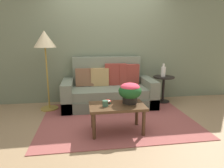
# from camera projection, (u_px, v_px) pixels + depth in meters

# --- Properties ---
(ground_plane) EXTENTS (14.00, 14.00, 0.00)m
(ground_plane) POSITION_uv_depth(u_px,v_px,m) (118.00, 121.00, 3.47)
(ground_plane) COLOR #997A56
(wall_back) EXTENTS (6.40, 0.12, 2.69)m
(wall_back) POSITION_uv_depth(u_px,v_px,m) (108.00, 43.00, 4.47)
(wall_back) COLOR slate
(wall_back) RESTS_ON ground
(area_rug) EXTENTS (2.67, 1.97, 0.01)m
(area_rug) POSITION_uv_depth(u_px,v_px,m) (117.00, 119.00, 3.56)
(area_rug) COLOR #994C47
(area_rug) RESTS_ON ground
(couch) EXTENTS (1.94, 0.88, 1.04)m
(couch) POSITION_uv_depth(u_px,v_px,m) (109.00, 91.00, 4.25)
(couch) COLOR #626B59
(couch) RESTS_ON ground
(coffee_table) EXTENTS (0.85, 0.49, 0.44)m
(coffee_table) POSITION_uv_depth(u_px,v_px,m) (117.00, 109.00, 2.99)
(coffee_table) COLOR #442D1B
(coffee_table) RESTS_ON ground
(side_table) EXTENTS (0.47, 0.47, 0.60)m
(side_table) POSITION_uv_depth(u_px,v_px,m) (163.00, 85.00, 4.45)
(side_table) COLOR black
(side_table) RESTS_ON ground
(floor_lamp) EXTENTS (0.43, 0.43, 1.58)m
(floor_lamp) POSITION_uv_depth(u_px,v_px,m) (45.00, 44.00, 3.78)
(floor_lamp) COLOR olive
(floor_lamp) RESTS_ON ground
(potted_plant) EXTENTS (0.36, 0.36, 0.32)m
(potted_plant) POSITION_uv_depth(u_px,v_px,m) (130.00, 91.00, 3.03)
(potted_plant) COLOR black
(potted_plant) RESTS_ON coffee_table
(coffee_mug) EXTENTS (0.13, 0.09, 0.09)m
(coffee_mug) POSITION_uv_depth(u_px,v_px,m) (106.00, 103.00, 2.91)
(coffee_mug) COLOR #3D664C
(coffee_mug) RESTS_ON coffee_table
(snack_bowl) EXTENTS (0.12, 0.12, 0.06)m
(snack_bowl) POSITION_uv_depth(u_px,v_px,m) (107.00, 101.00, 3.04)
(snack_bowl) COLOR #B2382D
(snack_bowl) RESTS_ON coffee_table
(table_vase) EXTENTS (0.10, 0.10, 0.29)m
(table_vase) POSITION_uv_depth(u_px,v_px,m) (163.00, 71.00, 4.39)
(table_vase) COLOR silver
(table_vase) RESTS_ON side_table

